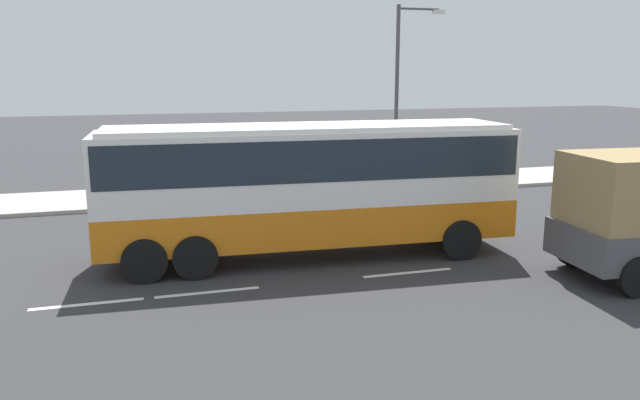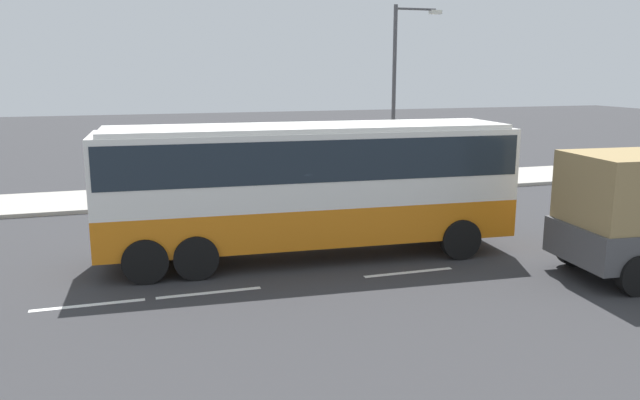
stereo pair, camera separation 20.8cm
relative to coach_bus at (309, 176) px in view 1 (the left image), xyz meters
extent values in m
plane|color=#333335|center=(0.76, -0.03, -2.23)|extent=(120.00, 120.00, 0.00)
cube|color=#A8A399|center=(0.76, 9.37, -2.16)|extent=(80.00, 4.00, 0.15)
cube|color=white|center=(-5.65, -2.11, -2.23)|extent=(2.40, 0.16, 0.01)
cube|color=white|center=(-3.02, -2.11, -2.23)|extent=(2.40, 0.16, 0.01)
cube|color=white|center=(2.01, -2.11, -2.23)|extent=(2.40, 0.16, 0.01)
cube|color=orange|center=(0.00, 0.00, -1.17)|extent=(11.16, 3.13, 1.02)
cube|color=white|center=(0.00, 0.00, 0.30)|extent=(11.16, 3.13, 1.92)
cube|color=#1E2833|center=(0.00, 0.00, 0.58)|extent=(10.94, 3.15, 1.05)
cube|color=#1E2833|center=(5.46, -0.30, 0.39)|extent=(0.25, 2.34, 1.53)
cube|color=white|center=(0.00, 0.00, 1.32)|extent=(10.71, 2.96, 0.12)
cylinder|color=black|center=(3.98, 1.00, -1.68)|extent=(1.11, 0.36, 1.10)
cylinder|color=black|center=(3.85, -1.43, -1.68)|extent=(1.11, 0.36, 1.10)
cylinder|color=black|center=(-3.04, 1.39, -1.68)|extent=(1.11, 0.36, 1.10)
cylinder|color=black|center=(-3.18, -1.05, -1.68)|extent=(1.11, 0.36, 1.10)
cylinder|color=black|center=(-4.24, 1.45, -1.68)|extent=(1.11, 0.36, 1.10)
cylinder|color=black|center=(-4.38, -0.98, -1.68)|extent=(1.11, 0.36, 1.10)
cylinder|color=black|center=(6.40, -2.84, -1.75)|extent=(0.98, 0.35, 0.96)
cylinder|color=black|center=(6.23, -5.15, -1.75)|extent=(0.98, 0.35, 0.96)
cylinder|color=brown|center=(1.78, 7.78, -1.68)|extent=(0.14, 0.14, 0.81)
cylinder|color=brown|center=(1.63, 7.82, -1.68)|extent=(0.14, 0.14, 0.81)
cylinder|color=#2672B2|center=(1.71, 7.80, -0.97)|extent=(0.32, 0.32, 0.61)
sphere|color=tan|center=(1.71, 7.80, -0.55)|extent=(0.22, 0.22, 0.22)
cylinder|color=#47474C|center=(5.97, 8.02, 1.64)|extent=(0.16, 0.16, 7.43)
cylinder|color=#47474C|center=(6.85, 8.02, 5.20)|extent=(1.76, 0.10, 0.10)
cube|color=silver|center=(7.73, 8.02, 5.10)|extent=(0.50, 0.24, 0.16)
camera|label=1|loc=(-4.48, -16.11, 2.81)|focal=35.46mm
camera|label=2|loc=(-4.68, -16.05, 2.81)|focal=35.46mm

